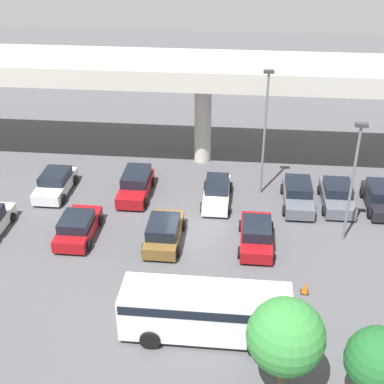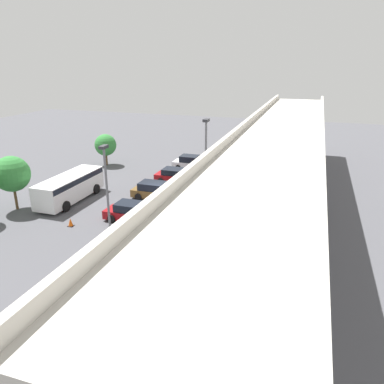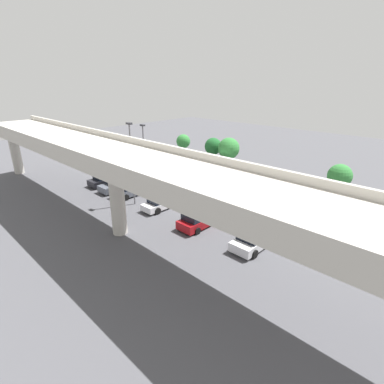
# 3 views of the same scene
# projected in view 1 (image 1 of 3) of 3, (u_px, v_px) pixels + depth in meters

# --- Properties ---
(ground_plane) EXTENTS (113.17, 113.17, 0.00)m
(ground_plane) POSITION_uv_depth(u_px,v_px,m) (188.00, 235.00, 33.57)
(ground_plane) COLOR #4C4C51
(highway_overpass) EXTENTS (54.11, 6.40, 8.10)m
(highway_overpass) POSITION_uv_depth(u_px,v_px,m) (203.00, 78.00, 39.68)
(highway_overpass) COLOR #BCB7AD
(highway_overpass) RESTS_ON ground_plane
(parked_car_1) EXTENTS (2.20, 4.57, 1.54)m
(parked_car_1) POSITION_uv_depth(u_px,v_px,m) (55.00, 183.00, 38.01)
(parked_car_1) COLOR silver
(parked_car_1) RESTS_ON ground_plane
(parked_car_2) EXTENTS (2.24, 4.46, 1.54)m
(parked_car_2) POSITION_uv_depth(u_px,v_px,m) (78.00, 227.00, 33.10)
(parked_car_2) COLOR maroon
(parked_car_2) RESTS_ON ground_plane
(parked_car_3) EXTENTS (2.15, 4.82, 1.67)m
(parked_car_3) POSITION_uv_depth(u_px,v_px,m) (136.00, 184.00, 37.74)
(parked_car_3) COLOR maroon
(parked_car_3) RESTS_ON ground_plane
(parked_car_4) EXTENTS (2.23, 4.57, 1.62)m
(parked_car_4) POSITION_uv_depth(u_px,v_px,m) (164.00, 232.00, 32.52)
(parked_car_4) COLOR brown
(parked_car_4) RESTS_ON ground_plane
(parked_car_5) EXTENTS (1.98, 4.87, 1.44)m
(parked_car_5) POSITION_uv_depth(u_px,v_px,m) (217.00, 192.00, 37.03)
(parked_car_5) COLOR silver
(parked_car_5) RESTS_ON ground_plane
(parked_car_6) EXTENTS (2.15, 4.67, 1.59)m
(parked_car_6) POSITION_uv_depth(u_px,v_px,m) (256.00, 234.00, 32.32)
(parked_car_6) COLOR maroon
(parked_car_6) RESTS_ON ground_plane
(parked_car_7) EXTENTS (2.14, 4.86, 1.60)m
(parked_car_7) POSITION_uv_depth(u_px,v_px,m) (298.00, 194.00, 36.57)
(parked_car_7) COLOR #515660
(parked_car_7) RESTS_ON ground_plane
(parked_car_8) EXTENTS (2.21, 4.66, 1.59)m
(parked_car_8) POSITION_uv_depth(u_px,v_px,m) (337.00, 195.00, 36.51)
(parked_car_8) COLOR #515660
(parked_car_8) RESTS_ON ground_plane
(parked_car_9) EXTENTS (2.22, 4.47, 1.61)m
(parked_car_9) POSITION_uv_depth(u_px,v_px,m) (382.00, 198.00, 36.16)
(parked_car_9) COLOR black
(parked_car_9) RESTS_ON ground_plane
(shuttle_bus) EXTENTS (8.10, 2.77, 2.48)m
(shuttle_bus) POSITION_uv_depth(u_px,v_px,m) (206.00, 309.00, 25.42)
(shuttle_bus) COLOR white
(shuttle_bus) RESTS_ON ground_plane
(lamp_post_near_aisle) EXTENTS (0.70, 0.35, 7.71)m
(lamp_post_near_aisle) POSITION_uv_depth(u_px,v_px,m) (353.00, 174.00, 30.97)
(lamp_post_near_aisle) COLOR slate
(lamp_post_near_aisle) RESTS_ON ground_plane
(lamp_post_mid_lot) EXTENTS (0.70, 0.35, 8.95)m
(lamp_post_mid_lot) POSITION_uv_depth(u_px,v_px,m) (265.00, 125.00, 35.81)
(lamp_post_mid_lot) COLOR slate
(lamp_post_mid_lot) RESTS_ON ground_plane
(tree_front_centre) EXTENTS (3.20, 3.20, 4.96)m
(tree_front_centre) POSITION_uv_depth(u_px,v_px,m) (286.00, 337.00, 21.30)
(tree_front_centre) COLOR brown
(tree_front_centre) RESTS_ON ground_plane
(tree_front_right) EXTENTS (2.71, 2.71, 4.41)m
(tree_front_right) POSITION_uv_depth(u_px,v_px,m) (379.00, 361.00, 20.58)
(tree_front_right) COLOR brown
(tree_front_right) RESTS_ON ground_plane
(traffic_cone) EXTENTS (0.44, 0.44, 0.70)m
(traffic_cone) POSITION_uv_depth(u_px,v_px,m) (305.00, 288.00, 28.60)
(traffic_cone) COLOR black
(traffic_cone) RESTS_ON ground_plane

